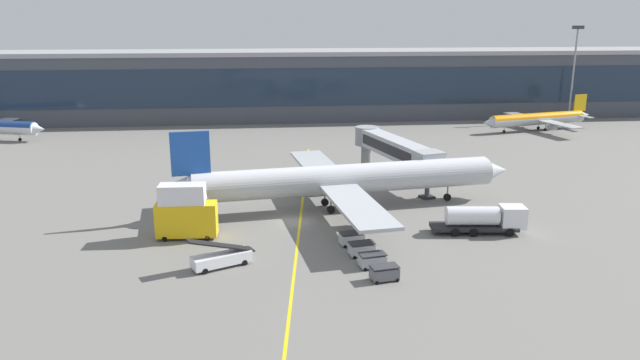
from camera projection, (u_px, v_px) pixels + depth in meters
The scene contains 14 objects.
ground_plane at pixel (293, 221), 73.71m from camera, with size 700.00×700.00×0.00m, color slate.
apron_lead_in_line at pixel (301, 216), 75.74m from camera, with size 0.30×80.00×0.01m, color yellow.
terminal_building at pixel (343, 84), 149.82m from camera, with size 208.53×19.02×16.59m.
main_airliner at pixel (344, 179), 77.75m from camera, with size 46.99×37.74×11.12m.
jet_bridge at pixel (393, 148), 91.70m from camera, with size 9.15×23.32×6.71m.
fuel_tanker at pixel (484, 219), 69.36m from camera, with size 11.00×3.63×3.25m.
belt_loader at pixel (221, 257), 60.08m from camera, with size 6.82×4.24×3.49m.
catering_lift at pixel (185, 212), 67.56m from camera, with size 6.90×2.77×6.30m.
baggage_cart_0 at pixel (384, 273), 57.03m from camera, with size 2.88×2.01×1.48m.
baggage_cart_1 at pixel (372, 260), 60.00m from camera, with size 2.88×2.01×1.48m.
baggage_cart_2 at pixel (362, 249), 62.97m from camera, with size 2.88×2.01×1.48m.
baggage_cart_3 at pixel (352, 238), 65.94m from camera, with size 2.88×2.01×1.48m.
commuter_jet_far at pixel (538, 119), 132.47m from camera, with size 28.35×22.78×7.55m.
apron_light_mast_0 at pixel (574, 66), 142.57m from camera, with size 2.80×0.50×22.53m.
Camera 1 is at (-4.08, -69.75, 24.27)m, focal length 33.57 mm.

